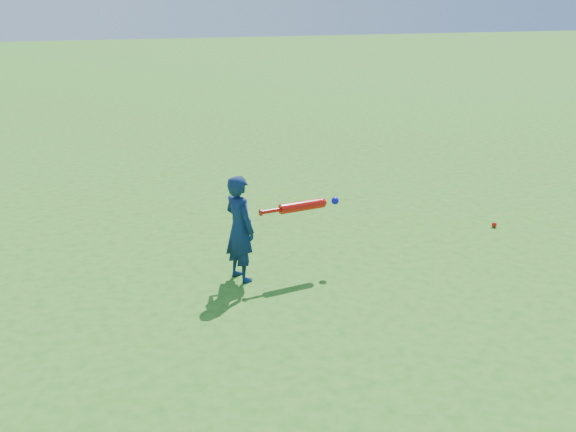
% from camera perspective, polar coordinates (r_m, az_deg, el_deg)
% --- Properties ---
extents(ground, '(80.00, 80.00, 0.00)m').
position_cam_1_polar(ground, '(5.94, 3.65, -6.19)').
color(ground, '#286919').
rests_on(ground, ground).
extents(child, '(0.35, 0.43, 1.00)m').
position_cam_1_polar(child, '(5.89, -4.32, -1.12)').
color(child, '#0F2047').
rests_on(child, ground).
extents(ground_ball_red, '(0.06, 0.06, 0.06)m').
position_cam_1_polar(ground_ball_red, '(7.76, 17.85, -0.75)').
color(ground_ball_red, red).
rests_on(ground_ball_red, ground).
extents(bat_swing, '(0.84, 0.17, 0.10)m').
position_cam_1_polar(bat_swing, '(6.07, 1.52, 0.93)').
color(bat_swing, red).
rests_on(bat_swing, ground).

